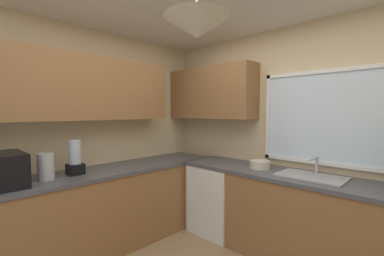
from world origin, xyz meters
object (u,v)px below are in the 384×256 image
object	(u,v)px
dishwasher	(219,198)
bowl	(260,165)
kettle	(46,167)
blender_appliance	(75,159)
sink_assembly	(311,176)

from	to	relation	value
dishwasher	bowl	distance (m)	0.76
kettle	bowl	size ratio (longest dim) A/B	1.13
dishwasher	bowl	size ratio (longest dim) A/B	3.80
blender_appliance	kettle	bearing A→B (deg)	-85.88
dishwasher	bowl	bearing A→B (deg)	3.07
bowl	kettle	bearing A→B (deg)	-122.94
sink_assembly	blender_appliance	distance (m)	2.38
sink_assembly	bowl	bearing A→B (deg)	-179.35
kettle	bowl	world-z (taller)	kettle
dishwasher	kettle	xyz separation A→B (m)	(-0.64, -1.82, 0.60)
dishwasher	kettle	world-z (taller)	kettle
sink_assembly	blender_appliance	xyz separation A→B (m)	(-1.78, -1.58, 0.15)
dishwasher	blender_appliance	xyz separation A→B (m)	(-0.66, -1.54, 0.63)
kettle	sink_assembly	xyz separation A→B (m)	(1.76, 1.86, -0.12)
kettle	sink_assembly	size ratio (longest dim) A/B	0.41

